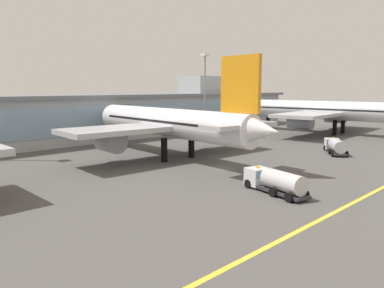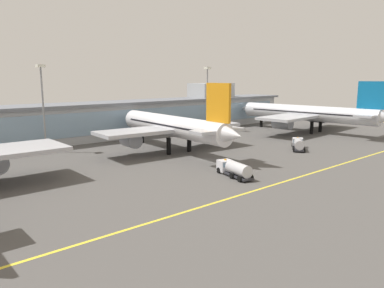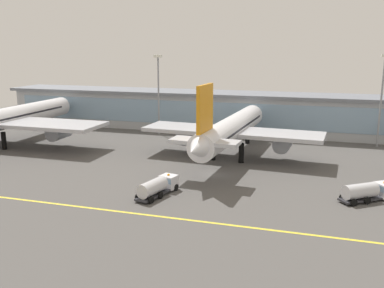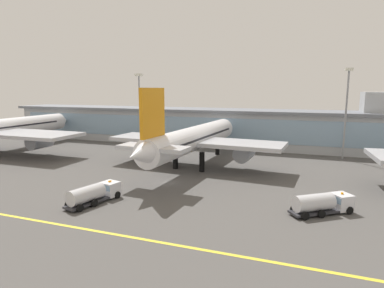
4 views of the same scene
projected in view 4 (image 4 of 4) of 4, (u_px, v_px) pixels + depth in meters
ground_plane at (169, 183)px, 60.08m from camera, size 205.35×205.35×0.00m
taxiway_centreline_stripe at (95, 231)px, 39.72m from camera, size 164.28×0.50×0.01m
terminal_building at (234, 126)px, 98.08m from camera, size 149.68×14.00×16.16m
airliner_near_right at (194, 139)px, 71.00m from camera, size 38.89×48.30×17.15m
fuel_tanker_truck at (95, 193)px, 49.38m from camera, size 4.73×9.36×2.90m
baggage_tug_near at (324, 203)px, 45.02m from camera, size 8.69×7.37×2.90m
apron_light_mast_west at (347, 100)px, 78.08m from camera, size 1.80×1.80×21.84m
apron_light_mast_centre at (139, 98)px, 96.53m from camera, size 1.80×1.80×21.37m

